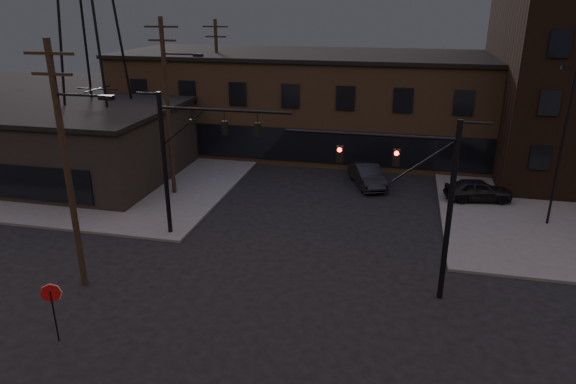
% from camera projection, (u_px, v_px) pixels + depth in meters
% --- Properties ---
extents(ground, '(140.00, 140.00, 0.00)m').
position_uv_depth(ground, '(272.00, 338.00, 19.98)').
color(ground, black).
rests_on(ground, ground).
extents(sidewalk_nw, '(30.00, 30.00, 0.15)m').
position_uv_depth(sidewalk_nw, '(91.00, 152.00, 44.66)').
color(sidewalk_nw, '#474744').
rests_on(sidewalk_nw, ground).
extents(building_row, '(40.00, 12.00, 8.00)m').
position_uv_depth(building_row, '(353.00, 105.00, 44.19)').
color(building_row, brown).
rests_on(building_row, ground).
extents(building_left, '(16.00, 12.00, 5.00)m').
position_uv_depth(building_left, '(64.00, 143.00, 37.91)').
color(building_left, black).
rests_on(building_left, ground).
extents(traffic_signal_near, '(7.12, 0.24, 8.00)m').
position_uv_depth(traffic_signal_near, '(423.00, 191.00, 21.26)').
color(traffic_signal_near, black).
rests_on(traffic_signal_near, ground).
extents(traffic_signal_far, '(7.12, 0.24, 8.00)m').
position_uv_depth(traffic_signal_far, '(186.00, 150.00, 26.95)').
color(traffic_signal_far, black).
rests_on(traffic_signal_far, ground).
extents(stop_sign, '(0.72, 0.33, 2.48)m').
position_uv_depth(stop_sign, '(52.00, 299.00, 19.19)').
color(stop_sign, black).
rests_on(stop_sign, ground).
extents(utility_pole_near, '(3.70, 0.28, 11.00)m').
position_uv_depth(utility_pole_near, '(67.00, 163.00, 21.74)').
color(utility_pole_near, black).
rests_on(utility_pole_near, ground).
extents(utility_pole_mid, '(3.70, 0.28, 11.50)m').
position_uv_depth(utility_pole_mid, '(168.00, 105.00, 32.83)').
color(utility_pole_mid, black).
rests_on(utility_pole_mid, ground).
extents(utility_pole_far, '(2.20, 0.28, 11.00)m').
position_uv_depth(utility_pole_far, '(218.00, 83.00, 44.14)').
color(utility_pole_far, black).
rests_on(utility_pole_far, ground).
extents(lot_light_a, '(1.50, 0.28, 9.14)m').
position_uv_depth(lot_light_a, '(564.00, 134.00, 28.15)').
color(lot_light_a, black).
rests_on(lot_light_a, ground).
extents(parked_car_lot_a, '(4.42, 2.34, 1.43)m').
position_uv_depth(parked_car_lot_a, '(478.00, 190.00, 33.22)').
color(parked_car_lot_a, black).
rests_on(parked_car_lot_a, sidewalk_ne).
extents(car_crossing, '(3.26, 4.98, 1.55)m').
position_uv_depth(car_crossing, '(367.00, 175.00, 36.35)').
color(car_crossing, black).
rests_on(car_crossing, ground).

